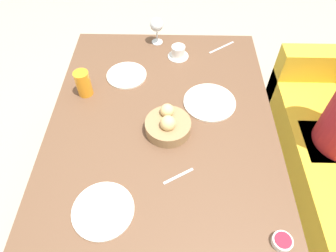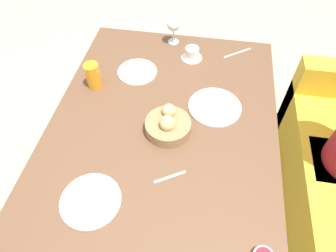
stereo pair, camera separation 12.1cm
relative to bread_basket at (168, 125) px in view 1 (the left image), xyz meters
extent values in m
plane|color=#A89E89|center=(0.02, -0.03, -0.76)|extent=(10.00, 10.00, 0.00)
cube|color=brown|center=(0.02, -0.03, -0.05)|extent=(1.50, 1.05, 0.03)
cube|color=brown|center=(-0.69, -0.50, -0.42)|extent=(0.06, 0.06, 0.69)
cube|color=brown|center=(-0.69, 0.44, -0.42)|extent=(0.06, 0.06, 0.69)
cube|color=gold|center=(-0.69, 1.05, -0.43)|extent=(0.14, 0.70, 0.66)
cube|color=#23232D|center=(-0.15, 0.94, -0.53)|extent=(0.29, 0.39, 0.46)
cylinder|color=#99754C|center=(0.00, 0.00, -0.01)|extent=(0.21, 0.21, 0.05)
sphere|color=#DBB775|center=(0.02, 0.00, 0.04)|extent=(0.07, 0.07, 0.07)
sphere|color=#DBB775|center=(-0.05, 0.00, 0.04)|extent=(0.06, 0.06, 0.06)
cylinder|color=silver|center=(-0.36, -0.23, -0.03)|extent=(0.21, 0.21, 0.01)
cylinder|color=silver|center=(0.39, -0.23, -0.03)|extent=(0.23, 0.23, 0.01)
cylinder|color=silver|center=(-0.17, 0.20, -0.03)|extent=(0.25, 0.25, 0.01)
cylinder|color=orange|center=(-0.23, -0.42, 0.03)|extent=(0.07, 0.07, 0.13)
cylinder|color=silver|center=(-0.66, -0.08, -0.03)|extent=(0.06, 0.06, 0.00)
cylinder|color=silver|center=(-0.66, -0.08, 0.01)|extent=(0.01, 0.01, 0.07)
sphere|color=silver|center=(-0.66, -0.08, 0.08)|extent=(0.08, 0.08, 0.08)
cylinder|color=white|center=(-0.53, 0.05, -0.03)|extent=(0.12, 0.12, 0.01)
cylinder|color=white|center=(-0.53, 0.05, 0.00)|extent=(0.07, 0.07, 0.06)
cylinder|color=white|center=(0.49, 0.41, -0.02)|extent=(0.07, 0.07, 0.02)
cylinder|color=#A3192D|center=(0.49, 0.41, -0.01)|extent=(0.06, 0.06, 0.00)
cube|color=#B7B7BC|center=(-0.62, 0.30, -0.04)|extent=(0.12, 0.15, 0.00)
cube|color=#B7B7BC|center=(0.24, 0.05, -0.04)|extent=(0.08, 0.12, 0.00)
camera|label=1|loc=(0.84, 0.02, 1.03)|focal=32.00mm
camera|label=2|loc=(0.83, 0.14, 1.03)|focal=32.00mm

